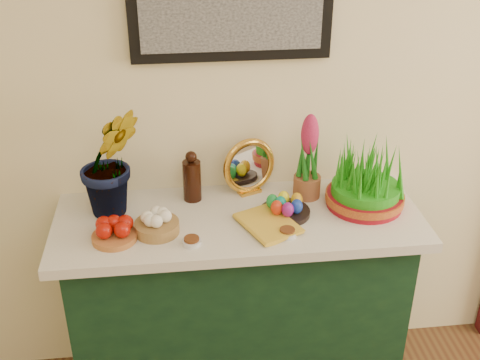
# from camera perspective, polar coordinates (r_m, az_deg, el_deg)

# --- Properties ---
(sideboard) EXTENTS (1.30, 0.45, 0.85)m
(sideboard) POSITION_cam_1_polar(r_m,az_deg,el_deg) (2.58, -0.13, -12.16)
(sideboard) COLOR #13361B
(sideboard) RESTS_ON ground
(tablecloth) EXTENTS (1.40, 0.55, 0.04)m
(tablecloth) POSITION_cam_1_polar(r_m,az_deg,el_deg) (2.31, -0.14, -3.77)
(tablecloth) COLOR silver
(tablecloth) RESTS_ON sideboard
(hyacinth_green) EXTENTS (0.34, 0.31, 0.57)m
(hyacinth_green) POSITION_cam_1_polar(r_m,az_deg,el_deg) (2.24, -12.33, 3.28)
(hyacinth_green) COLOR #1A6D19
(hyacinth_green) RESTS_ON tablecloth
(apple_bowl) EXTENTS (0.20, 0.20, 0.08)m
(apple_bowl) POSITION_cam_1_polar(r_m,az_deg,el_deg) (2.19, -11.87, -4.83)
(apple_bowl) COLOR #AA632F
(apple_bowl) RESTS_ON tablecloth
(garlic_basket) EXTENTS (0.17, 0.17, 0.09)m
(garlic_basket) POSITION_cam_1_polar(r_m,az_deg,el_deg) (2.20, -7.90, -4.11)
(garlic_basket) COLOR #A98044
(garlic_basket) RESTS_ON tablecloth
(vinegar_cruet) EXTENTS (0.07, 0.07, 0.21)m
(vinegar_cruet) POSITION_cam_1_polar(r_m,az_deg,el_deg) (2.37, -4.58, 0.15)
(vinegar_cruet) COLOR black
(vinegar_cruet) RESTS_ON tablecloth
(mirror) EXTENTS (0.23, 0.13, 0.23)m
(mirror) POSITION_cam_1_polar(r_m,az_deg,el_deg) (2.41, 0.87, 1.25)
(mirror) COLOR gold
(mirror) RESTS_ON tablecloth
(book) EXTENTS (0.23, 0.27, 0.03)m
(book) POSITION_cam_1_polar(r_m,az_deg,el_deg) (2.19, 0.77, -4.74)
(book) COLOR gold
(book) RESTS_ON tablecloth
(spice_dish_left) EXTENTS (0.07, 0.07, 0.03)m
(spice_dish_left) POSITION_cam_1_polar(r_m,az_deg,el_deg) (2.14, -4.60, -5.81)
(spice_dish_left) COLOR silver
(spice_dish_left) RESTS_ON tablecloth
(spice_dish_right) EXTENTS (0.07, 0.07, 0.03)m
(spice_dish_right) POSITION_cam_1_polar(r_m,az_deg,el_deg) (2.18, 4.50, -4.99)
(spice_dish_right) COLOR silver
(spice_dish_right) RESTS_ON tablecloth
(egg_plate) EXTENTS (0.24, 0.24, 0.08)m
(egg_plate) POSITION_cam_1_polar(r_m,az_deg,el_deg) (2.30, 4.28, -2.61)
(egg_plate) COLOR black
(egg_plate) RESTS_ON tablecloth
(hyacinth_pink) EXTENTS (0.11, 0.11, 0.35)m
(hyacinth_pink) POSITION_cam_1_polar(r_m,az_deg,el_deg) (2.37, 6.49, 1.84)
(hyacinth_pink) COLOR #965634
(hyacinth_pink) RESTS_ON tablecloth
(wheatgrass_sabzeh) EXTENTS (0.31, 0.31, 0.25)m
(wheatgrass_sabzeh) POSITION_cam_1_polar(r_m,az_deg,el_deg) (2.36, 11.90, -0.06)
(wheatgrass_sabzeh) COLOR maroon
(wheatgrass_sabzeh) RESTS_ON tablecloth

